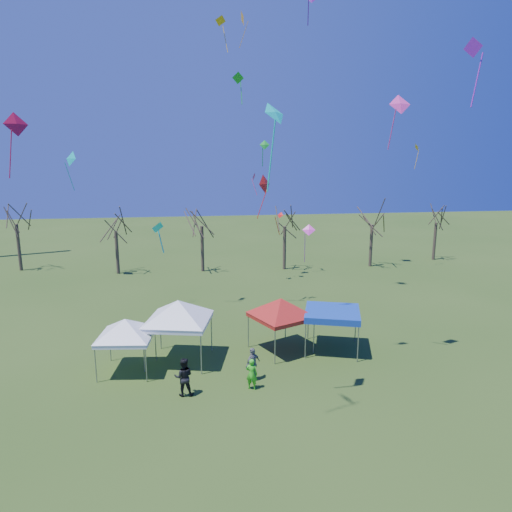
{
  "coord_description": "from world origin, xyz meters",
  "views": [
    {
      "loc": [
        -3.45,
        -21.09,
        11.26
      ],
      "look_at": [
        0.03,
        3.0,
        6.04
      ],
      "focal_mm": 32.0,
      "sensor_mm": 36.0,
      "label": 1
    }
  ],
  "objects_px": {
    "tree_3": "(285,211)",
    "tent_white_west": "(125,323)",
    "tent_white_mid": "(178,305)",
    "tree_0": "(14,207)",
    "tree_2": "(201,210)",
    "person_grey": "(253,364)",
    "tree_1": "(115,216)",
    "tent_red": "(281,302)",
    "person_dark": "(184,377)",
    "person_green": "(252,374)",
    "tree_4": "(373,209)",
    "tent_blue": "(332,314)",
    "tree_5": "(437,209)"
  },
  "relations": [
    {
      "from": "tree_3",
      "to": "tent_white_west",
      "type": "distance_m",
      "value": 25.43
    },
    {
      "from": "tent_white_west",
      "to": "tent_white_mid",
      "type": "bearing_deg",
      "value": 17.75
    },
    {
      "from": "tree_0",
      "to": "tree_2",
      "type": "bearing_deg",
      "value": -9.24
    },
    {
      "from": "person_grey",
      "to": "tree_1",
      "type": "bearing_deg",
      "value": -108.46
    },
    {
      "from": "tree_0",
      "to": "tent_white_mid",
      "type": "height_order",
      "value": "tree_0"
    },
    {
      "from": "tree_3",
      "to": "tent_red",
      "type": "xyz_separation_m",
      "value": [
        -4.37,
        -20.02,
        -3.07
      ]
    },
    {
      "from": "tent_white_west",
      "to": "person_dark",
      "type": "relative_size",
      "value": 2.02
    },
    {
      "from": "tree_2",
      "to": "tree_3",
      "type": "distance_m",
      "value": 8.41
    },
    {
      "from": "tent_white_west",
      "to": "person_green",
      "type": "height_order",
      "value": "tent_white_west"
    },
    {
      "from": "tree_3",
      "to": "tree_4",
      "type": "relative_size",
      "value": 1.0
    },
    {
      "from": "tent_red",
      "to": "tent_blue",
      "type": "xyz_separation_m",
      "value": [
        3.02,
        -0.39,
        -0.73
      ]
    },
    {
      "from": "tree_1",
      "to": "person_dark",
      "type": "xyz_separation_m",
      "value": [
        6.76,
        -25.21,
        -4.84
      ]
    },
    {
      "from": "tree_0",
      "to": "tree_2",
      "type": "relative_size",
      "value": 1.03
    },
    {
      "from": "tree_1",
      "to": "tree_2",
      "type": "distance_m",
      "value": 8.42
    },
    {
      "from": "tree_2",
      "to": "tree_4",
      "type": "xyz_separation_m",
      "value": [
        17.72,
        -0.38,
        -0.23
      ]
    },
    {
      "from": "tent_white_west",
      "to": "tree_0",
      "type": "bearing_deg",
      "value": 119.0
    },
    {
      "from": "tree_4",
      "to": "tree_5",
      "type": "xyz_separation_m",
      "value": [
        8.37,
        2.06,
        -0.33
      ]
    },
    {
      "from": "tree_3",
      "to": "tent_white_west",
      "type": "bearing_deg",
      "value": -121.25
    },
    {
      "from": "tent_white_mid",
      "to": "tent_red",
      "type": "bearing_deg",
      "value": 6.21
    },
    {
      "from": "tent_white_west",
      "to": "person_dark",
      "type": "xyz_separation_m",
      "value": [
        3.04,
        -3.05,
        -1.8
      ]
    },
    {
      "from": "tree_5",
      "to": "tree_4",
      "type": "bearing_deg",
      "value": -166.15
    },
    {
      "from": "tree_1",
      "to": "tree_3",
      "type": "bearing_deg",
      "value": -2.06
    },
    {
      "from": "tree_2",
      "to": "tree_5",
      "type": "xyz_separation_m",
      "value": [
        26.09,
        1.69,
        -0.56
      ]
    },
    {
      "from": "person_grey",
      "to": "tent_red",
      "type": "bearing_deg",
      "value": -163.15
    },
    {
      "from": "tree_3",
      "to": "tree_5",
      "type": "relative_size",
      "value": 1.06
    },
    {
      "from": "tree_5",
      "to": "person_dark",
      "type": "relative_size",
      "value": 3.91
    },
    {
      "from": "tree_1",
      "to": "tent_blue",
      "type": "height_order",
      "value": "tree_1"
    },
    {
      "from": "tent_white_mid",
      "to": "person_green",
      "type": "relative_size",
      "value": 2.88
    },
    {
      "from": "tree_2",
      "to": "tent_white_west",
      "type": "relative_size",
      "value": 2.13
    },
    {
      "from": "tent_white_west",
      "to": "person_grey",
      "type": "relative_size",
      "value": 2.19
    },
    {
      "from": "person_dark",
      "to": "tree_3",
      "type": "bearing_deg",
      "value": -109.81
    },
    {
      "from": "tree_4",
      "to": "tent_white_west",
      "type": "distance_m",
      "value": 31.23
    },
    {
      "from": "tree_2",
      "to": "tent_white_west",
      "type": "bearing_deg",
      "value": -102.07
    },
    {
      "from": "tree_1",
      "to": "tree_2",
      "type": "xyz_separation_m",
      "value": [
        8.4,
        -0.27,
        0.5
      ]
    },
    {
      "from": "tree_3",
      "to": "tent_red",
      "type": "distance_m",
      "value": 20.72
    },
    {
      "from": "tree_3",
      "to": "tent_blue",
      "type": "distance_m",
      "value": 20.81
    },
    {
      "from": "tent_white_mid",
      "to": "tent_red",
      "type": "height_order",
      "value": "tent_white_mid"
    },
    {
      "from": "person_grey",
      "to": "tent_white_west",
      "type": "bearing_deg",
      "value": -58.22
    },
    {
      "from": "tent_blue",
      "to": "tree_1",
      "type": "bearing_deg",
      "value": 126.31
    },
    {
      "from": "tree_0",
      "to": "tent_white_mid",
      "type": "bearing_deg",
      "value": -55.39
    },
    {
      "from": "tree_5",
      "to": "tent_white_mid",
      "type": "bearing_deg",
      "value": -140.98
    },
    {
      "from": "tree_5",
      "to": "tent_blue",
      "type": "relative_size",
      "value": 1.88
    },
    {
      "from": "tree_1",
      "to": "tent_red",
      "type": "distance_m",
      "value": 24.24
    },
    {
      "from": "tent_white_west",
      "to": "person_grey",
      "type": "height_order",
      "value": "tent_white_west"
    },
    {
      "from": "tree_1",
      "to": "tent_blue",
      "type": "xyz_separation_m",
      "value": [
        15.45,
        -21.02,
        -3.51
      ]
    },
    {
      "from": "tree_0",
      "to": "tent_white_west",
      "type": "relative_size",
      "value": 2.19
    },
    {
      "from": "tree_1",
      "to": "tent_white_mid",
      "type": "distance_m",
      "value": 22.38
    },
    {
      "from": "tree_2",
      "to": "tree_1",
      "type": "bearing_deg",
      "value": 178.15
    },
    {
      "from": "tree_2",
      "to": "tree_5",
      "type": "height_order",
      "value": "tree_2"
    },
    {
      "from": "tent_white_mid",
      "to": "tent_blue",
      "type": "bearing_deg",
      "value": 1.61
    }
  ]
}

